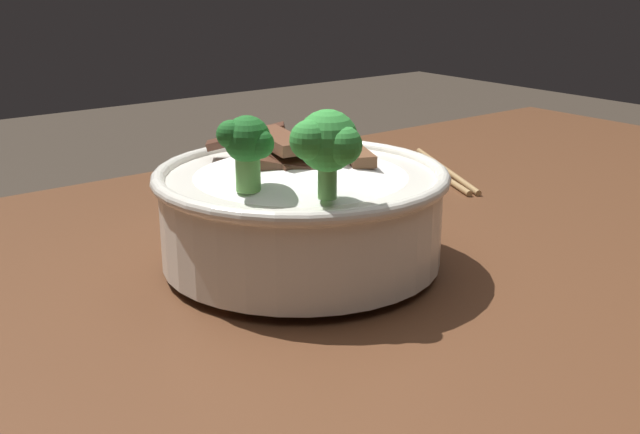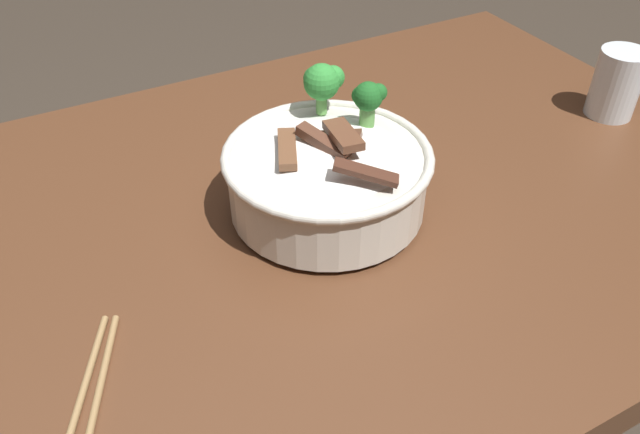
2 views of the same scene
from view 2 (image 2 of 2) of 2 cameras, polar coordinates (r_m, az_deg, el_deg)
dining_table at (r=0.83m, az=-6.20°, el=-5.93°), size 1.39×0.79×0.78m
rice_bowl at (r=0.76m, az=0.69°, el=4.15°), size 0.25×0.25×0.15m
drinking_glass at (r=1.06m, az=24.94°, el=10.43°), size 0.07×0.07×0.10m
chopsticks_pair at (r=0.63m, az=-20.20°, el=-15.78°), size 0.11×0.20×0.01m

